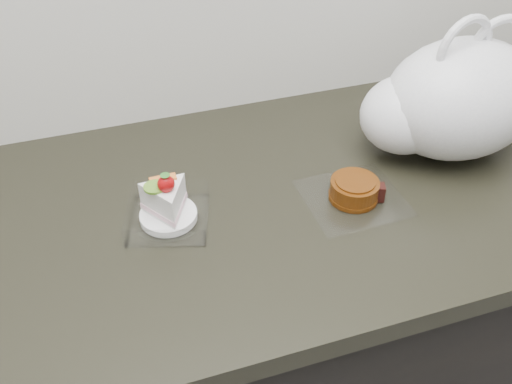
# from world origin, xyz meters

# --- Properties ---
(counter) EXTENTS (2.04, 0.64, 0.90)m
(counter) POSITION_xyz_m (0.00, 1.69, 0.45)
(counter) COLOR black
(counter) RESTS_ON ground
(cake_tray) EXTENTS (0.16, 0.16, 0.10)m
(cake_tray) POSITION_xyz_m (-0.08, 1.68, 0.93)
(cake_tray) COLOR white
(cake_tray) RESTS_ON counter
(mooncake_wrap) EXTENTS (0.17, 0.16, 0.04)m
(mooncake_wrap) POSITION_xyz_m (0.24, 1.63, 0.92)
(mooncake_wrap) COLOR white
(mooncake_wrap) RESTS_ON counter
(plastic_bag) EXTENTS (0.34, 0.24, 0.28)m
(plastic_bag) POSITION_xyz_m (0.47, 1.72, 1.01)
(plastic_bag) COLOR white
(plastic_bag) RESTS_ON counter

